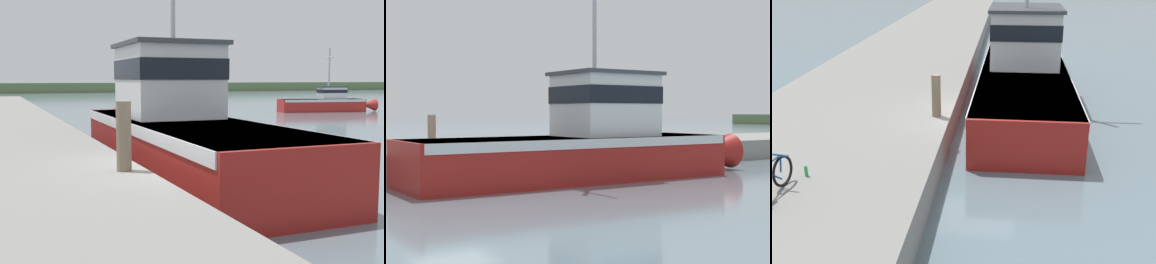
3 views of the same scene
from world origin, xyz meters
The scene contains 4 objects.
ground_plane centered at (0.00, 0.00, 0.00)m, with size 320.00×320.00×0.00m, color slate.
dock_pier centered at (-3.91, 0.00, 0.46)m, with size 6.39×80.00×0.91m, color gray.
fishing_boat_main centered at (1.51, 4.03, 1.24)m, with size 3.30×12.95×10.48m.
mooring_post centered at (-1.13, -0.28, 1.53)m, with size 0.26×0.26×1.23m, color #756651.
Camera 2 is at (17.38, -7.04, 2.22)m, focal length 55.00 mm.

